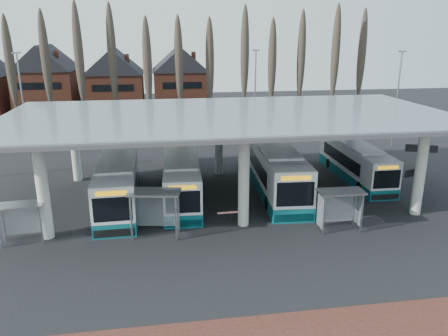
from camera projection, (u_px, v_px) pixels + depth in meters
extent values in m
plane|color=black|center=(251.00, 242.00, 25.80)|extent=(140.00, 140.00, 0.00)
cylinder|color=silver|center=(43.00, 191.00, 25.52)|extent=(0.70, 0.70, 6.00)
cylinder|color=silver|center=(75.00, 146.00, 35.92)|extent=(0.70, 0.70, 6.00)
cylinder|color=silver|center=(244.00, 181.00, 27.29)|extent=(0.70, 0.70, 6.00)
cylinder|color=silver|center=(219.00, 140.00, 37.68)|extent=(0.70, 0.70, 6.00)
cylinder|color=silver|center=(420.00, 172.00, 29.05)|extent=(0.70, 0.70, 6.00)
cylinder|color=silver|center=(350.00, 136.00, 39.45)|extent=(0.70, 0.70, 6.00)
cube|color=gray|center=(229.00, 114.00, 31.54)|extent=(32.00, 16.00, 0.12)
cube|color=silver|center=(229.00, 113.00, 31.52)|extent=(31.50, 15.50, 0.04)
cone|color=#473D33|center=(11.00, 74.00, 51.63)|extent=(0.36, 0.36, 14.50)
ellipsoid|color=#473D33|center=(9.00, 59.00, 51.12)|extent=(1.10, 1.10, 11.02)
cone|color=#473D33|center=(47.00, 74.00, 52.22)|extent=(0.36, 0.36, 14.50)
ellipsoid|color=#473D33|center=(45.00, 59.00, 51.71)|extent=(1.10, 1.10, 11.02)
cone|color=#473D33|center=(81.00, 73.00, 52.81)|extent=(0.36, 0.36, 14.50)
ellipsoid|color=#473D33|center=(80.00, 59.00, 52.30)|extent=(1.10, 1.10, 11.02)
cone|color=#473D33|center=(115.00, 73.00, 53.39)|extent=(0.36, 0.36, 14.50)
ellipsoid|color=#473D33|center=(114.00, 58.00, 52.89)|extent=(1.10, 1.10, 11.02)
cone|color=#473D33|center=(148.00, 73.00, 53.98)|extent=(0.36, 0.36, 14.50)
ellipsoid|color=#473D33|center=(148.00, 58.00, 53.47)|extent=(1.10, 1.10, 11.02)
cone|color=#473D33|center=(181.00, 72.00, 54.57)|extent=(0.36, 0.36, 14.50)
ellipsoid|color=#473D33|center=(180.00, 58.00, 54.06)|extent=(1.10, 1.10, 11.02)
cone|color=#473D33|center=(212.00, 72.00, 55.16)|extent=(0.36, 0.36, 14.50)
ellipsoid|color=#473D33|center=(212.00, 58.00, 54.65)|extent=(1.10, 1.10, 11.02)
cone|color=#473D33|center=(243.00, 71.00, 55.75)|extent=(0.36, 0.36, 14.50)
ellipsoid|color=#473D33|center=(244.00, 57.00, 55.24)|extent=(1.10, 1.10, 11.02)
cone|color=#473D33|center=(274.00, 71.00, 56.34)|extent=(0.36, 0.36, 14.50)
ellipsoid|color=#473D33|center=(274.00, 57.00, 55.83)|extent=(1.10, 1.10, 11.02)
cone|color=#473D33|center=(303.00, 71.00, 56.92)|extent=(0.36, 0.36, 14.50)
ellipsoid|color=#473D33|center=(304.00, 57.00, 56.42)|extent=(1.10, 1.10, 11.02)
cone|color=#473D33|center=(333.00, 70.00, 57.51)|extent=(0.36, 0.36, 14.50)
ellipsoid|color=#473D33|center=(333.00, 57.00, 57.00)|extent=(1.10, 1.10, 11.02)
cone|color=#473D33|center=(361.00, 70.00, 58.10)|extent=(0.36, 0.36, 14.50)
ellipsoid|color=#473D33|center=(362.00, 56.00, 57.59)|extent=(1.10, 1.10, 11.02)
cube|color=brown|center=(49.00, 94.00, 63.34)|extent=(8.00, 10.00, 7.00)
pyramid|color=black|center=(43.00, 44.00, 61.29)|extent=(8.30, 10.30, 3.50)
cube|color=brown|center=(116.00, 93.00, 64.74)|extent=(8.00, 10.00, 7.00)
pyramid|color=black|center=(113.00, 44.00, 62.69)|extent=(8.30, 10.30, 3.50)
cube|color=brown|center=(180.00, 91.00, 66.14)|extent=(8.00, 10.00, 7.00)
pyramid|color=black|center=(179.00, 44.00, 64.09)|extent=(8.30, 10.30, 3.50)
cylinder|color=slate|center=(24.00, 107.00, 42.48)|extent=(0.16, 0.16, 10.00)
cube|color=slate|center=(16.00, 53.00, 40.99)|extent=(0.80, 0.15, 0.15)
cylinder|color=slate|center=(255.00, 96.00, 49.79)|extent=(0.16, 0.16, 10.00)
cube|color=slate|center=(256.00, 50.00, 48.30)|extent=(0.80, 0.15, 0.15)
cylinder|color=slate|center=(397.00, 101.00, 46.18)|extent=(0.16, 0.16, 10.00)
cube|color=slate|center=(402.00, 51.00, 44.69)|extent=(0.80, 0.15, 0.15)
cube|color=white|center=(118.00, 178.00, 31.43)|extent=(2.87, 12.25, 2.85)
cube|color=#0C5862|center=(119.00, 196.00, 31.83)|extent=(2.89, 12.27, 0.91)
cube|color=white|center=(117.00, 159.00, 31.00)|extent=(2.50, 7.37, 0.18)
cube|color=black|center=(118.00, 175.00, 31.88)|extent=(2.83, 8.84, 1.12)
cube|color=black|center=(113.00, 209.00, 25.69)|extent=(2.28, 0.11, 1.52)
cube|color=black|center=(122.00, 155.00, 37.12)|extent=(2.20, 0.11, 1.22)
cube|color=#CE8F0B|center=(111.00, 193.00, 25.40)|extent=(1.81, 0.09, 0.30)
cube|color=black|center=(114.00, 233.00, 26.15)|extent=(2.46, 0.14, 0.51)
cylinder|color=black|center=(98.00, 218.00, 27.99)|extent=(0.31, 0.98, 0.98)
cylinder|color=black|center=(135.00, 215.00, 28.38)|extent=(0.31, 0.98, 0.98)
cylinder|color=black|center=(107.00, 181.00, 34.97)|extent=(0.31, 0.98, 0.98)
cylinder|color=black|center=(136.00, 180.00, 35.37)|extent=(0.31, 0.98, 0.98)
cube|color=white|center=(181.00, 175.00, 32.58)|extent=(2.97, 11.67, 2.70)
cube|color=#0C5862|center=(182.00, 191.00, 32.96)|extent=(2.99, 11.69, 0.87)
cube|color=white|center=(181.00, 157.00, 32.17)|extent=(2.52, 7.03, 0.17)
cube|color=black|center=(181.00, 171.00, 33.01)|extent=(2.87, 8.43, 1.06)
cube|color=black|center=(183.00, 202.00, 27.08)|extent=(2.16, 0.15, 1.45)
cube|color=black|center=(180.00, 153.00, 38.03)|extent=(2.09, 0.15, 1.16)
cube|color=#CE8F0B|center=(183.00, 187.00, 26.80)|extent=(1.72, 0.12, 0.29)
cube|color=black|center=(184.00, 223.00, 27.52)|extent=(2.34, 0.18, 0.48)
cylinder|color=black|center=(166.00, 210.00, 29.35)|extent=(0.31, 0.94, 0.93)
cylinder|color=black|center=(199.00, 208.00, 29.58)|extent=(0.31, 0.94, 0.93)
cylinder|color=black|center=(168.00, 177.00, 36.04)|extent=(0.31, 0.94, 0.93)
cylinder|color=black|center=(195.00, 176.00, 36.28)|extent=(0.31, 0.94, 0.93)
cube|color=white|center=(274.00, 166.00, 33.98)|extent=(3.55, 13.19, 3.04)
cube|color=#0C5862|center=(274.00, 184.00, 34.40)|extent=(3.57, 13.21, 0.98)
cube|color=white|center=(275.00, 146.00, 33.51)|extent=(2.96, 7.96, 0.20)
cube|color=black|center=(273.00, 163.00, 34.46)|extent=(3.37, 9.54, 1.20)
cube|color=black|center=(295.00, 194.00, 27.77)|extent=(2.44, 0.21, 1.63)
cube|color=black|center=(260.00, 144.00, 40.13)|extent=(2.36, 0.21, 1.30)
cube|color=#CE8F0B|center=(296.00, 178.00, 27.45)|extent=(1.94, 0.17, 0.33)
cube|color=black|center=(294.00, 218.00, 28.26)|extent=(2.63, 0.24, 0.54)
cylinder|color=black|center=(268.00, 203.00, 30.35)|extent=(0.37, 1.06, 1.04)
cylinder|color=black|center=(303.00, 202.00, 30.58)|extent=(0.37, 1.06, 1.04)
cylinder|color=black|center=(251.00, 169.00, 37.90)|extent=(0.37, 1.06, 1.04)
cylinder|color=black|center=(279.00, 169.00, 38.13)|extent=(0.37, 1.06, 1.04)
cube|color=white|center=(356.00, 160.00, 36.82)|extent=(2.54, 10.91, 2.54)
cube|color=#0C5862|center=(354.00, 173.00, 37.18)|extent=(2.56, 10.93, 0.82)
cube|color=white|center=(357.00, 145.00, 36.44)|extent=(2.21, 6.56, 0.16)
cube|color=black|center=(353.00, 157.00, 37.23)|extent=(2.51, 7.87, 1.00)
cube|color=black|center=(387.00, 179.00, 31.68)|extent=(2.03, 0.10, 1.36)
cube|color=black|center=(332.00, 144.00, 41.93)|extent=(1.96, 0.10, 1.09)
cube|color=#CE8F0B|center=(388.00, 167.00, 31.41)|extent=(1.62, 0.08, 0.27)
cube|color=black|center=(385.00, 197.00, 32.08)|extent=(2.19, 0.12, 0.45)
cylinder|color=black|center=(360.00, 187.00, 33.78)|extent=(0.27, 0.87, 0.87)
cylinder|color=black|center=(385.00, 186.00, 34.05)|extent=(0.27, 0.87, 0.87)
cylinder|color=black|center=(329.00, 163.00, 40.04)|extent=(0.27, 0.87, 0.87)
cylinder|color=black|center=(351.00, 162.00, 40.31)|extent=(0.27, 0.87, 0.87)
cube|color=gray|center=(0.00, 229.00, 24.77)|extent=(0.08, 0.08, 2.29)
cube|color=gray|center=(41.00, 225.00, 25.28)|extent=(0.08, 0.08, 2.29)
cube|color=gray|center=(4.00, 222.00, 25.70)|extent=(0.08, 0.08, 2.29)
cube|color=gray|center=(44.00, 219.00, 26.22)|extent=(0.08, 0.08, 2.29)
cube|color=gray|center=(20.00, 205.00, 25.14)|extent=(2.68, 1.52, 0.09)
cube|color=silver|center=(24.00, 219.00, 25.99)|extent=(2.20, 0.24, 1.84)
cube|color=silver|center=(1.00, 225.00, 25.21)|extent=(0.13, 1.01, 1.84)
cube|color=silver|center=(43.00, 221.00, 25.75)|extent=(0.13, 1.01, 1.84)
cube|color=gray|center=(131.00, 218.00, 25.69)|extent=(0.10, 0.10, 2.75)
cube|color=gray|center=(176.00, 219.00, 25.63)|extent=(0.10, 0.10, 2.75)
cube|color=gray|center=(136.00, 210.00, 26.85)|extent=(0.10, 0.10, 2.75)
cube|color=gray|center=(178.00, 211.00, 26.79)|extent=(0.10, 0.10, 2.75)
cube|color=gray|center=(154.00, 192.00, 25.82)|extent=(3.31, 2.06, 0.11)
cube|color=silver|center=(157.00, 209.00, 26.86)|extent=(2.61, 0.51, 2.20)
cube|color=silver|center=(133.00, 213.00, 26.26)|extent=(0.26, 1.20, 2.20)
cube|color=silver|center=(178.00, 214.00, 26.19)|extent=(0.26, 1.20, 2.20)
cube|color=gray|center=(324.00, 216.00, 26.41)|extent=(0.08, 0.08, 2.50)
cube|color=gray|center=(362.00, 214.00, 26.67)|extent=(0.08, 0.08, 2.50)
cube|color=gray|center=(318.00, 209.00, 27.45)|extent=(0.08, 0.08, 2.50)
cube|color=gray|center=(355.00, 207.00, 27.71)|extent=(0.08, 0.08, 2.50)
cube|color=gray|center=(341.00, 192.00, 26.68)|extent=(2.85, 1.51, 0.10)
cube|color=silver|center=(336.00, 207.00, 27.61)|extent=(2.40, 0.13, 2.00)
cube|color=silver|center=(320.00, 211.00, 26.91)|extent=(0.08, 1.10, 2.00)
cube|color=silver|center=(359.00, 210.00, 27.18)|extent=(0.08, 1.10, 2.00)
cylinder|color=black|center=(413.00, 190.00, 30.16)|extent=(0.09, 0.09, 2.94)
cube|color=black|center=(415.00, 172.00, 29.79)|extent=(1.92, 0.83, 0.50)
cylinder|color=black|center=(419.00, 167.00, 34.51)|extent=(0.11, 0.11, 3.45)
cube|color=black|center=(421.00, 148.00, 34.07)|extent=(2.27, 0.95, 0.59)
cube|color=black|center=(232.00, 215.00, 28.42)|extent=(0.07, 0.07, 1.01)
cube|color=red|center=(233.00, 212.00, 27.88)|extent=(2.02, 0.12, 0.09)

